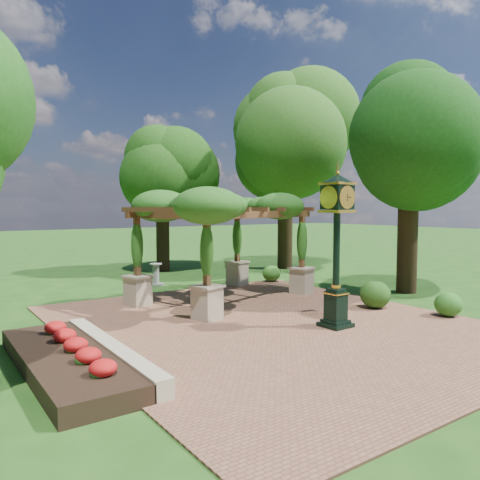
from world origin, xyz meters
TOP-DOWN VIEW (x-y plane):
  - ground at (0.00, 0.00)m, footprint 120.00×120.00m
  - brick_plaza at (0.00, 1.00)m, footprint 10.00×12.00m
  - border_wall at (-4.60, 0.50)m, footprint 0.35×5.00m
  - flower_bed at (-5.50, 0.50)m, footprint 1.50×5.00m
  - pedestal_clock at (1.14, -0.23)m, footprint 0.83×0.83m
  - pergola at (0.80, 4.54)m, footprint 6.59×5.09m
  - sundial at (0.12, 8.58)m, footprint 0.65×0.65m
  - shrub_front at (4.65, -1.25)m, footprint 0.91×0.91m
  - shrub_mid at (3.83, 0.67)m, footprint 1.05×1.05m
  - shrub_back at (4.45, 6.57)m, footprint 0.90×0.90m
  - tree_north at (2.29, 12.47)m, footprint 3.97×3.97m
  - tree_east_far at (7.89, 9.74)m, footprint 5.06×5.06m
  - tree_east_near at (7.13, 1.91)m, footprint 4.02×4.02m

SIDE VIEW (x-z plane):
  - ground at x=0.00m, z-range 0.00..0.00m
  - brick_plaza at x=0.00m, z-range 0.00..0.04m
  - flower_bed at x=-5.50m, z-range 0.00..0.36m
  - border_wall at x=-4.60m, z-range 0.00..0.40m
  - shrub_back at x=4.45m, z-range 0.04..0.71m
  - shrub_front at x=4.65m, z-range 0.04..0.73m
  - sundial at x=0.12m, z-range -0.06..0.85m
  - shrub_mid at x=3.83m, z-range 0.04..0.88m
  - pedestal_clock at x=1.14m, z-range 0.40..4.45m
  - pergola at x=0.80m, z-range 1.17..4.83m
  - tree_north at x=2.29m, z-range 1.39..8.91m
  - tree_east_near at x=7.13m, z-range 1.67..10.77m
  - tree_east_far at x=7.89m, z-range 1.90..12.07m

